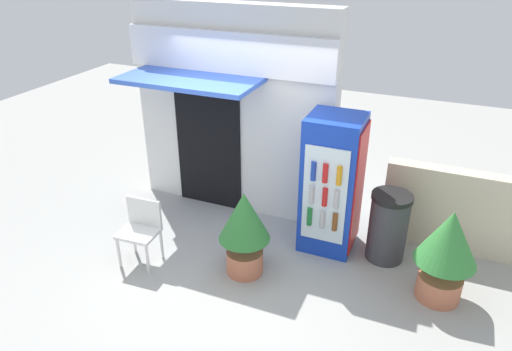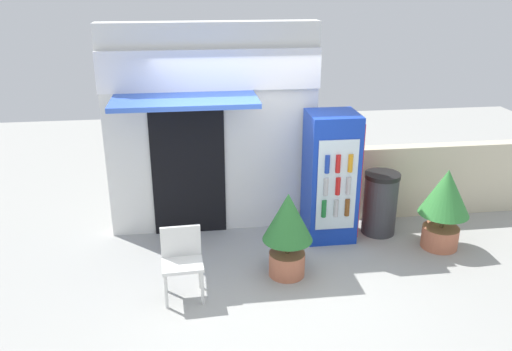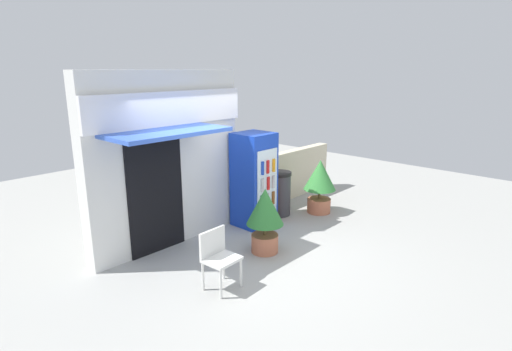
# 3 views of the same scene
# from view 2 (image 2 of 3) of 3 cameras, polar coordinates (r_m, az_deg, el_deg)

# --- Properties ---
(ground) EXTENTS (16.00, 16.00, 0.00)m
(ground) POSITION_cam_2_polar(r_m,az_deg,el_deg) (6.51, 0.58, -11.07)
(ground) COLOR #A3A39E
(storefront_building) EXTENTS (2.91, 1.17, 2.92)m
(storefront_building) POSITION_cam_2_polar(r_m,az_deg,el_deg) (7.21, -5.00, 5.22)
(storefront_building) COLOR silver
(storefront_building) RESTS_ON ground
(drink_cooler) EXTENTS (0.68, 0.71, 1.79)m
(drink_cooler) POSITION_cam_2_polar(r_m,az_deg,el_deg) (7.18, 8.20, -0.14)
(drink_cooler) COLOR #1438B2
(drink_cooler) RESTS_ON ground
(plastic_chair) EXTENTS (0.48, 0.41, 0.82)m
(plastic_chair) POSITION_cam_2_polar(r_m,az_deg,el_deg) (6.01, -8.13, -8.81)
(plastic_chair) COLOR silver
(plastic_chair) RESTS_ON ground
(potted_plant_near_shop) EXTENTS (0.61, 0.61, 1.09)m
(potted_plant_near_shop) POSITION_cam_2_polar(r_m,az_deg,el_deg) (6.26, 3.50, -5.65)
(potted_plant_near_shop) COLOR #BC6B4C
(potted_plant_near_shop) RESTS_ON ground
(potted_plant_curbside) EXTENTS (0.66, 0.66, 1.12)m
(potted_plant_curbside) POSITION_cam_2_polar(r_m,az_deg,el_deg) (7.32, 19.98, -2.68)
(potted_plant_curbside) COLOR #BC6B4C
(potted_plant_curbside) RESTS_ON ground
(trash_bin) EXTENTS (0.50, 0.50, 0.90)m
(trash_bin) POSITION_cam_2_polar(r_m,az_deg,el_deg) (7.57, 13.44, -2.97)
(trash_bin) COLOR #38383D
(trash_bin) RESTS_ON ground
(stone_boundary_wall) EXTENTS (2.54, 0.22, 1.11)m
(stone_boundary_wall) POSITION_cam_2_polar(r_m,az_deg,el_deg) (8.44, 19.40, -0.38)
(stone_boundary_wall) COLOR beige
(stone_boundary_wall) RESTS_ON ground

